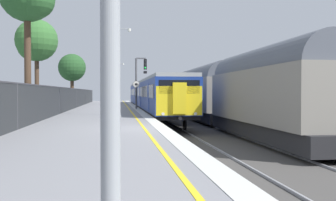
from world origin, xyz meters
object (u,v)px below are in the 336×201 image
Objects in this scene: commuter_train_at_platform at (150,95)px; platform_lamp_mid at (116,63)px; freight_train_adjacent_track at (190,92)px; speed_limit_sign at (136,91)px; platform_lamp_far at (116,80)px; background_tree_centre at (35,42)px; background_tree_right at (72,69)px; signal_gantry at (139,77)px.

platform_lamp_mid is at bearing -103.00° from commuter_train_at_platform.
commuter_train_at_platform is 0.71× the size of freight_train_adjacent_track.
speed_limit_sign is at bearing -136.77° from freight_train_adjacent_track.
platform_lamp_mid is at bearing -101.48° from speed_limit_sign.
platform_lamp_far is 0.73× the size of background_tree_centre.
background_tree_centre is at bearing -109.34° from platform_lamp_far.
freight_train_adjacent_track is at bearing -19.62° from commuter_train_at_platform.
background_tree_right is at bearing 115.39° from speed_limit_sign.
platform_lamp_far is (-2.17, 12.25, 0.12)m from signal_gantry.
platform_lamp_far is at bearing -11.42° from background_tree_right.
signal_gantry reaches higher than commuter_train_at_platform.
background_tree_right reaches higher than platform_lamp_mid.
signal_gantry is 2.47m from speed_limit_sign.
signal_gantry is 0.75× the size of background_tree_right.
platform_lamp_far is at bearing 97.15° from speed_limit_sign.
platform_lamp_mid is 0.91× the size of background_tree_right.
platform_lamp_far is (-1.79, 14.27, 1.49)m from speed_limit_sign.
background_tree_centre is at bearing -147.51° from signal_gantry.
background_tree_centre is (-9.80, -10.21, 4.14)m from commuter_train_at_platform.
platform_lamp_mid is at bearing -118.09° from freight_train_adjacent_track.
platform_lamp_mid is at bearing -90.00° from platform_lamp_far.
platform_lamp_far is (-7.64, 8.77, 1.51)m from freight_train_adjacent_track.
platform_lamp_mid is 24.85m from background_tree_right.
platform_lamp_far is at bearing 100.05° from signal_gantry.
platform_lamp_mid is (-1.79, -8.82, 1.79)m from speed_limit_sign.
freight_train_adjacent_track is 8.78× the size of background_tree_right.
background_tree_right is at bearing 102.83° from platform_lamp_mid.
background_tree_right is (-5.51, 1.11, 1.39)m from platform_lamp_far.
freight_train_adjacent_track is 16.71m from background_tree_right.
commuter_train_at_platform is 12.87m from background_tree_right.
speed_limit_sign is at bearing 22.44° from background_tree_centre.
background_tree_centre is 1.13× the size of background_tree_right.
commuter_train_at_platform is at bearing 75.08° from speed_limit_sign.
platform_lamp_far reaches higher than freight_train_adjacent_track.
platform_lamp_mid reaches higher than freight_train_adjacent_track.
background_tree_right is (-9.15, 8.46, 3.24)m from commuter_train_at_platform.
freight_train_adjacent_track is 7.77× the size of background_tree_centre.
signal_gantry is 0.66× the size of background_tree_centre.
background_tree_right reaches higher than platform_lamp_far.
freight_train_adjacent_track is 8.03m from speed_limit_sign.
commuter_train_at_platform is 7.53× the size of platform_lamp_far.
background_tree_right is (-7.68, 13.36, 1.52)m from signal_gantry.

